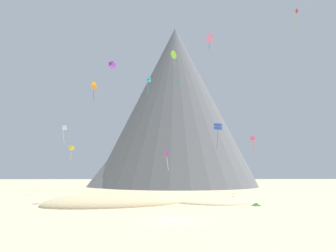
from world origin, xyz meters
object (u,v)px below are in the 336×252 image
at_px(kite_lime_high, 173,55).
at_px(kite_yellow_low, 71,148).
at_px(kite_violet_mid, 112,65).
at_px(bush_far_right, 256,204).
at_px(kite_red_high, 297,14).
at_px(rock_massif, 170,113).
at_px(kite_orange_high, 94,86).
at_px(kite_blue_mid, 218,127).
at_px(kite_magenta_low, 167,157).
at_px(kite_white_mid, 64,128).
at_px(kite_rainbow_low, 253,139).
at_px(kite_cyan_high, 149,80).
at_px(kite_teal_mid, 178,83).
at_px(kite_pink_high, 210,38).

relative_size(kite_lime_high, kite_yellow_low, 1.00).
height_order(kite_lime_high, kite_violet_mid, kite_lime_high).
xyz_separation_m(bush_far_right, kite_red_high, (14.56, 14.03, 37.57)).
height_order(rock_massif, kite_yellow_low, rock_massif).
bearing_deg(kite_orange_high, kite_lime_high, -89.14).
bearing_deg(kite_red_high, rock_massif, -106.21).
bearing_deg(kite_blue_mid, kite_lime_high, -85.79).
bearing_deg(kite_magenta_low, kite_red_high, -147.04).
bearing_deg(kite_orange_high, kite_white_mid, -157.56).
bearing_deg(kite_violet_mid, kite_rainbow_low, 65.10).
relative_size(bush_far_right, kite_magenta_low, 0.41).
bearing_deg(kite_rainbow_low, kite_red_high, -122.21).
distance_m(kite_orange_high, kite_yellow_low, 21.20).
bearing_deg(kite_violet_mid, kite_lime_high, 96.98).
distance_m(kite_white_mid, kite_violet_mid, 24.03).
distance_m(rock_massif, kite_white_mid, 49.51).
distance_m(kite_blue_mid, kite_cyan_high, 20.79).
xyz_separation_m(kite_orange_high, kite_cyan_high, (17.21, -17.47, -3.50)).
distance_m(bush_far_right, kite_lime_high, 50.21).
relative_size(kite_white_mid, kite_orange_high, 0.63).
distance_m(kite_magenta_low, kite_rainbow_low, 27.33).
xyz_separation_m(kite_red_high, kite_rainbow_low, (-6.14, 13.79, -24.94)).
height_order(rock_massif, kite_white_mid, rock_massif).
relative_size(kite_lime_high, kite_magenta_low, 1.19).
bearing_deg(kite_cyan_high, kite_white_mid, 29.64).
relative_size(rock_massif, kite_white_mid, 18.33).
xyz_separation_m(kite_lime_high, kite_white_mid, (-25.72, -7.72, -21.12)).
distance_m(kite_yellow_low, kite_cyan_high, 28.58).
height_order(kite_yellow_low, kite_rainbow_low, kite_rainbow_low).
height_order(kite_lime_high, kite_teal_mid, kite_lime_high).
bearing_deg(kite_rainbow_low, bush_far_right, -163.05).
distance_m(kite_white_mid, kite_rainbow_low, 44.80).
bearing_deg(kite_rainbow_low, kite_yellow_low, 110.71).
distance_m(kite_pink_high, kite_rainbow_low, 30.62).
distance_m(bush_far_right, kite_teal_mid, 35.83).
relative_size(kite_orange_high, kite_rainbow_low, 1.31).
relative_size(rock_massif, kite_yellow_low, 17.05).
xyz_separation_m(kite_orange_high, kite_red_high, (48.72, -31.71, 6.81)).
distance_m(rock_massif, kite_orange_high, 31.69).
bearing_deg(kite_yellow_low, kite_violet_mid, -28.91).
distance_m(kite_lime_high, kite_orange_high, 27.14).
xyz_separation_m(rock_massif, kite_rainbow_low, (18.74, -38.36, -13.91)).
bearing_deg(rock_massif, kite_violet_mid, -102.06).
bearing_deg(bush_far_right, kite_yellow_low, 134.64).
relative_size(rock_massif, kite_violet_mid, 56.06).
relative_size(bush_far_right, kite_rainbow_low, 0.30).
distance_m(kite_yellow_low, kite_red_high, 63.90).
distance_m(kite_yellow_low, kite_pink_high, 48.45).
relative_size(kite_yellow_low, kite_teal_mid, 5.79).
bearing_deg(kite_blue_mid, kite_white_mid, -44.46).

